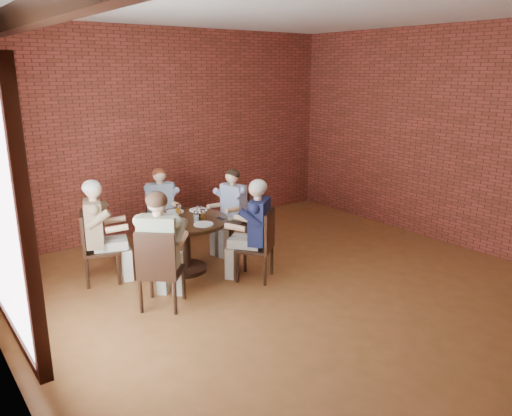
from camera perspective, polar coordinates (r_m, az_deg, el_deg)
floor at (r=6.30m, az=5.41°, el=-10.08°), size 7.00×7.00×0.00m
ceiling at (r=5.73m, az=6.34°, el=22.30°), size 7.00×7.00×0.00m
wall_back at (r=8.66m, az=-10.13°, el=8.53°), size 7.00×0.00×7.00m
wall_right at (r=8.30m, az=22.79°, el=7.29°), size 0.00×7.00×7.00m
dining_table at (r=6.93m, az=-8.29°, el=-3.04°), size 1.23×1.23×0.75m
chair_a at (r=7.69m, az=-2.45°, el=-1.28°), size 0.49×0.49×0.91m
diner_a at (r=7.59m, az=-2.85°, el=-0.37°), size 0.72×0.64×1.28m
chair_b at (r=7.95m, az=-10.84°, el=-1.00°), size 0.46×0.46×0.90m
diner_b at (r=7.84m, az=-10.74°, el=-0.14°), size 0.59×0.68×1.27m
chair_c at (r=6.84m, az=-18.12°, el=-4.02°), size 0.56×0.56×0.96m
diner_c at (r=6.79m, az=-17.47°, el=-2.61°), size 0.82×0.73×1.37m
chair_d at (r=5.87m, az=-11.03°, el=-6.69°), size 0.65×0.65×0.98m
diner_d at (r=5.89m, az=-10.85°, el=-4.73°), size 0.90×0.91×1.41m
chair_e at (r=6.59m, az=0.60°, el=-3.98°), size 0.62×0.62×0.95m
diner_e at (r=6.56m, az=-0.15°, el=-2.56°), size 0.84×0.86×1.36m
plate_a at (r=7.27m, az=-6.61°, el=-0.21°), size 0.26×0.26×0.01m
plate_b at (r=7.22m, az=-9.27°, el=-0.42°), size 0.26×0.26×0.01m
plate_c at (r=6.77m, az=-11.42°, el=-1.62°), size 0.26×0.26×0.01m
plate_d at (r=6.59m, az=-6.02°, el=-1.86°), size 0.26×0.26×0.01m
glass_a at (r=7.02m, az=-6.53°, el=-0.25°), size 0.07×0.07×0.14m
glass_b at (r=7.11m, az=-8.89°, el=-0.13°), size 0.07×0.07×0.14m
glass_c at (r=7.05m, az=-10.69°, el=-0.36°), size 0.07×0.07×0.14m
glass_d at (r=6.88m, az=-10.45°, el=-0.73°), size 0.07×0.07×0.14m
glass_e at (r=6.58m, az=-9.75°, el=-1.46°), size 0.07×0.07×0.14m
glass_f at (r=6.45m, az=-8.67°, el=-1.76°), size 0.07×0.07×0.14m
glass_g at (r=6.73m, az=-6.84°, el=-0.95°), size 0.07×0.07×0.14m
glass_h at (r=6.81m, az=-6.08°, el=-0.73°), size 0.07×0.07×0.14m
smartphone at (r=6.84m, az=-4.04°, el=-1.18°), size 0.07×0.13×0.01m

